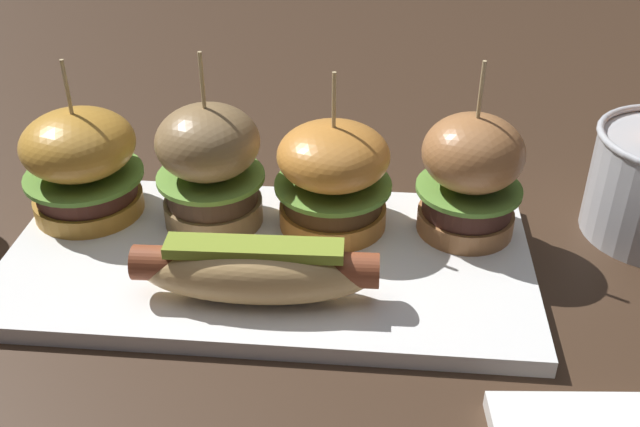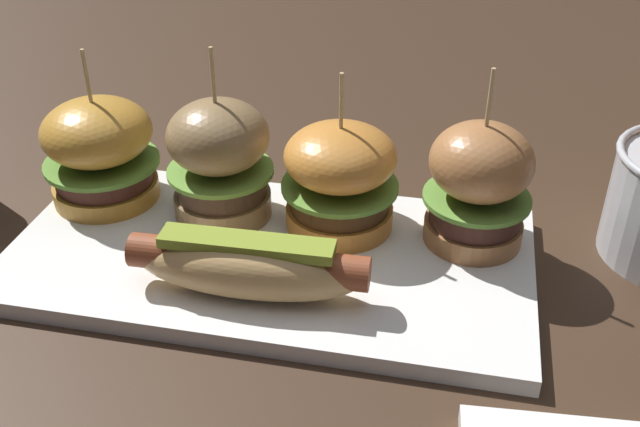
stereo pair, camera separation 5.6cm
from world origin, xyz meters
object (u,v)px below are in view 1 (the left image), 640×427
object	(u,v)px
platter_main	(268,261)
slider_center_right	(333,176)
slider_far_left	(82,163)
hot_dog	(254,270)
slider_far_right	(471,175)
slider_center_left	(210,165)

from	to	relation	value
platter_main	slider_center_right	distance (m)	0.09
platter_main	slider_far_left	world-z (taller)	slider_far_left
hot_dog	slider_center_right	xyz separation A→B (m)	(0.05, 0.10, 0.02)
slider_far_right	slider_far_left	bearing A→B (deg)	179.93
hot_dog	slider_center_right	world-z (taller)	slider_center_right
slider_center_left	slider_center_right	world-z (taller)	slider_center_left
slider_center_left	slider_center_right	bearing A→B (deg)	2.08
slider_far_left	slider_far_right	world-z (taller)	slider_far_right
slider_far_right	hot_dog	bearing A→B (deg)	-146.69
platter_main	hot_dog	world-z (taller)	hot_dog
slider_far_left	slider_center_left	bearing A→B (deg)	-2.78
slider_center_left	slider_far_right	distance (m)	0.21
hot_dog	slider_far_left	size ratio (longest dim) A/B	1.29
slider_far_left	platter_main	bearing A→B (deg)	-17.10
slider_far_left	slider_center_right	bearing A→B (deg)	-0.47
slider_far_left	slider_center_left	world-z (taller)	slider_center_left
hot_dog	slider_far_right	world-z (taller)	slider_far_right
platter_main	slider_center_right	size ratio (longest dim) A/B	3.07
platter_main	slider_center_right	bearing A→B (deg)	45.22
slider_center_right	slider_far_right	world-z (taller)	slider_far_right
slider_center_right	slider_far_left	bearing A→B (deg)	179.53
platter_main	hot_dog	xyz separation A→B (m)	(-0.00, -0.05, 0.03)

